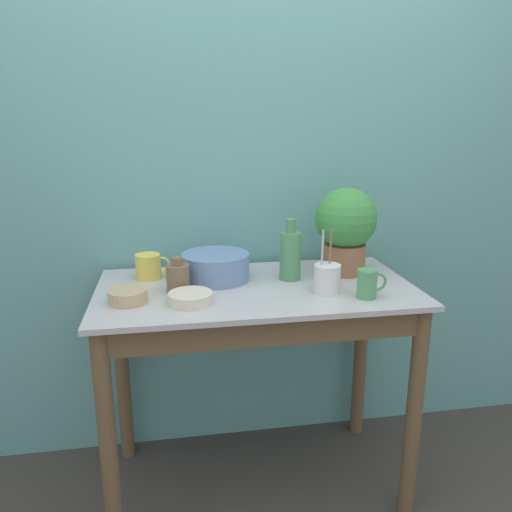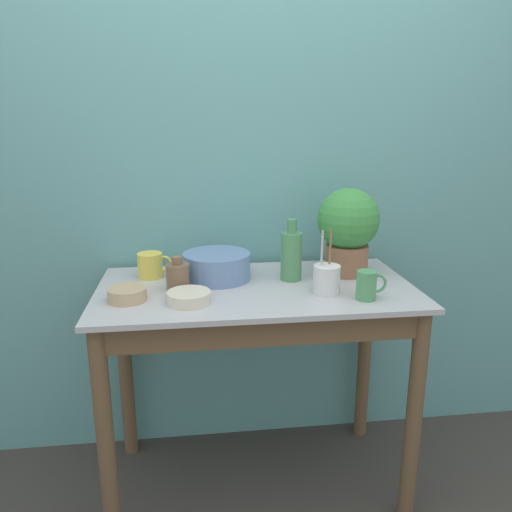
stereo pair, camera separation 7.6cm
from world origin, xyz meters
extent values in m
cube|color=#609E9E|center=(0.00, 0.70, 1.20)|extent=(6.00, 0.05, 2.40)
cylinder|color=brown|center=(-0.55, 0.05, 0.43)|extent=(0.06, 0.06, 0.86)
cylinder|color=brown|center=(0.55, 0.05, 0.43)|extent=(0.06, 0.06, 0.86)
cylinder|color=brown|center=(-0.55, 0.59, 0.43)|extent=(0.06, 0.06, 0.86)
cylinder|color=brown|center=(0.55, 0.59, 0.43)|extent=(0.06, 0.06, 0.86)
cube|color=brown|center=(0.00, 0.05, 0.81)|extent=(1.10, 0.02, 0.10)
cube|color=#B2B2B7|center=(0.00, 0.32, 0.87)|extent=(1.20, 0.64, 0.02)
cylinder|color=#8C5B42|center=(0.39, 0.44, 0.94)|extent=(0.18, 0.18, 0.12)
sphere|color=#3D8C42|center=(0.39, 0.44, 1.11)|extent=(0.25, 0.25, 0.25)
cylinder|color=#6684B2|center=(-0.14, 0.43, 0.93)|extent=(0.27, 0.27, 0.11)
cylinder|color=#4C8C59|center=(0.15, 0.39, 0.97)|extent=(0.08, 0.08, 0.19)
cylinder|color=#4C8C59|center=(0.15, 0.39, 1.10)|extent=(0.04, 0.04, 0.05)
cylinder|color=brown|center=(-0.29, 0.31, 0.93)|extent=(0.09, 0.09, 0.10)
cylinder|color=brown|center=(-0.29, 0.31, 0.99)|extent=(0.04, 0.04, 0.03)
cylinder|color=#E5CC4C|center=(-0.41, 0.49, 0.93)|extent=(0.10, 0.10, 0.10)
torus|color=#E5CC4C|center=(-0.35, 0.49, 0.93)|extent=(0.07, 0.01, 0.07)
cylinder|color=#4C935B|center=(0.37, 0.13, 0.93)|extent=(0.07, 0.07, 0.10)
torus|color=#4C935B|center=(0.41, 0.13, 0.94)|extent=(0.07, 0.01, 0.07)
cylinder|color=tan|center=(-0.47, 0.22, 0.90)|extent=(0.14, 0.14, 0.05)
cylinder|color=beige|center=(-0.25, 0.18, 0.90)|extent=(0.15, 0.15, 0.04)
cylinder|color=silver|center=(0.24, 0.21, 0.93)|extent=(0.10, 0.10, 0.11)
cylinder|color=#B7B7BC|center=(0.22, 0.21, 0.99)|extent=(0.01, 0.02, 0.21)
cylinder|color=olive|center=(0.26, 0.22, 1.00)|extent=(0.01, 0.02, 0.24)
cylinder|color=#B7B7BC|center=(0.23, 0.22, 1.00)|extent=(0.01, 0.01, 0.23)
camera|label=1|loc=(-0.30, -1.46, 1.50)|focal=35.00mm
camera|label=2|loc=(-0.23, -1.47, 1.50)|focal=35.00mm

